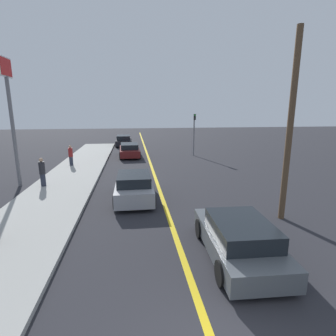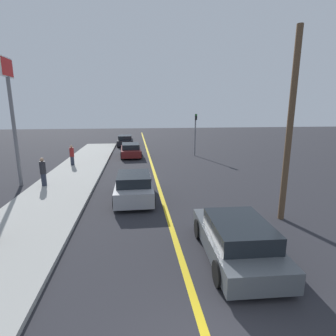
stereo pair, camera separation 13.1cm
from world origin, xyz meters
name	(u,v)px [view 1 (the left image)]	position (x,y,z in m)	size (l,w,h in m)	color
road_center_line	(151,164)	(0.00, 18.00, 0.00)	(0.20, 60.00, 0.01)	gold
sidewalk_left	(75,173)	(-5.50, 15.42, 0.08)	(3.60, 30.84, 0.16)	#9E9E99
car_near_right_lane	(238,239)	(1.67, 3.87, 0.61)	(2.09, 4.25, 1.25)	#4C5156
car_ahead_center	(134,187)	(-1.42, 9.61, 0.66)	(1.93, 4.01, 1.36)	#9E9EA3
car_far_distant	(129,150)	(-1.74, 21.93, 0.62)	(2.04, 4.44, 1.27)	maroon
car_parked_left_lot	(124,141)	(-2.52, 29.77, 0.63)	(1.98, 4.49, 1.29)	black
pedestrian_mid_group	(42,172)	(-6.54, 12.16, 0.97)	(0.33, 0.33, 1.62)	#282D3D
pedestrian_far_standing	(71,155)	(-6.21, 17.78, 0.95)	(0.33, 0.33, 1.58)	#282D3D
traffic_light	(194,130)	(4.45, 21.60, 2.46)	(0.18, 0.40, 4.00)	slate
roadside_sign	(9,100)	(-8.10, 12.91, 4.94)	(0.20, 1.40, 7.18)	slate
utility_pole	(290,129)	(4.63, 6.43, 3.70)	(0.24, 0.24, 7.41)	brown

